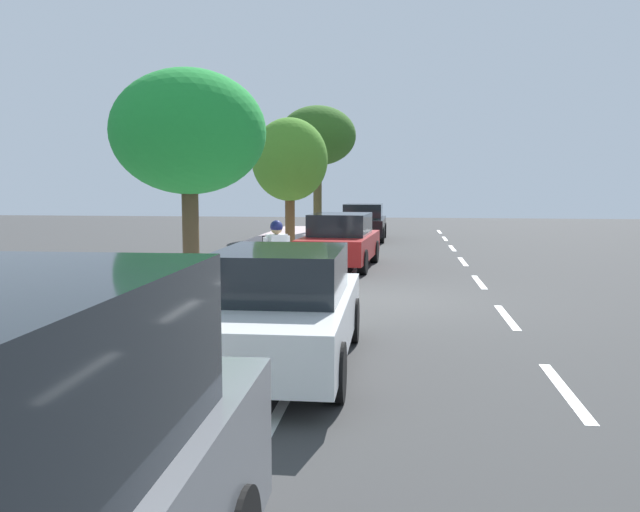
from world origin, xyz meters
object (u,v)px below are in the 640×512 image
object	(u,v)px
fire_hydrant	(266,259)
parked_sedan_red_second	(340,241)
street_tree_near_cyclist	(318,137)
street_tree_mid_block	(290,160)
parked_sedan_black_nearest	(363,222)
parked_sedan_white_mid	(282,308)
bicycle_at_curb	(283,287)
street_tree_far_end	(189,133)
cyclist_with_backpack	(276,253)

from	to	relation	value
fire_hydrant	parked_sedan_red_second	bearing A→B (deg)	-113.77
street_tree_near_cyclist	street_tree_mid_block	distance (m)	7.81
parked_sedan_black_nearest	street_tree_near_cyclist	bearing A→B (deg)	-52.08
parked_sedan_black_nearest	parked_sedan_white_mid	world-z (taller)	same
street_tree_mid_block	fire_hydrant	bearing A→B (deg)	95.53
bicycle_at_curb	street_tree_mid_block	distance (m)	11.05
street_tree_far_end	parked_sedan_white_mid	bearing A→B (deg)	123.43
parked_sedan_black_nearest	fire_hydrant	bearing A→B (deg)	82.86
bicycle_at_curb	cyclist_with_backpack	size ratio (longest dim) A/B	0.83
bicycle_at_curb	street_tree_far_end	world-z (taller)	street_tree_far_end
parked_sedan_black_nearest	street_tree_far_end	bearing A→B (deg)	81.63
bicycle_at_curb	street_tree_near_cyclist	bearing A→B (deg)	-84.85
parked_sedan_red_second	bicycle_at_curb	xyz separation A→B (m)	(0.55, 6.10, -0.36)
fire_hydrant	cyclist_with_backpack	bearing A→B (deg)	106.11
parked_sedan_black_nearest	fire_hydrant	distance (m)	12.58
parked_sedan_black_nearest	street_tree_mid_block	xyz separation A→B (m)	(2.31, 4.72, 2.42)
cyclist_with_backpack	street_tree_far_end	size ratio (longest dim) A/B	0.38
parked_sedan_white_mid	bicycle_at_curb	world-z (taller)	parked_sedan_white_mid
parked_sedan_white_mid	fire_hydrant	xyz separation A→B (m)	(1.62, -6.85, -0.17)
street_tree_near_cyclist	street_tree_mid_block	xyz separation A→B (m)	(-0.00, 7.69, -1.35)
parked_sedan_white_mid	street_tree_far_end	distance (m)	4.98
fire_hydrant	parked_sedan_black_nearest	bearing A→B (deg)	-97.14
cyclist_with_backpack	street_tree_mid_block	xyz separation A→B (m)	(1.43, -10.10, 2.18)
parked_sedan_white_mid	street_tree_far_end	bearing A→B (deg)	-56.57
fire_hydrant	street_tree_near_cyclist	bearing A→B (deg)	-87.22
parked_sedan_red_second	fire_hydrant	distance (m)	3.59
parked_sedan_red_second	street_tree_mid_block	world-z (taller)	street_tree_mid_block
parked_sedan_white_mid	street_tree_mid_block	size ratio (longest dim) A/B	0.99
cyclist_with_backpack	street_tree_near_cyclist	xyz separation A→B (m)	(1.43, -17.79, 3.53)
street_tree_mid_block	street_tree_far_end	world-z (taller)	street_tree_mid_block
parked_sedan_black_nearest	bicycle_at_curb	distance (m)	15.31
parked_sedan_red_second	street_tree_mid_block	bearing A→B (deg)	-63.85
parked_sedan_red_second	parked_sedan_white_mid	distance (m)	10.13
street_tree_far_end	cyclist_with_backpack	bearing A→B (deg)	-147.39
parked_sedan_black_nearest	street_tree_mid_block	world-z (taller)	street_tree_mid_block
parked_sedan_red_second	cyclist_with_backpack	size ratio (longest dim) A/B	2.76
street_tree_near_cyclist	street_tree_far_end	bearing A→B (deg)	90.00
parked_sedan_black_nearest	fire_hydrant	world-z (taller)	parked_sedan_black_nearest
parked_sedan_white_mid	cyclist_with_backpack	size ratio (longest dim) A/B	2.70
parked_sedan_red_second	parked_sedan_white_mid	xyz separation A→B (m)	(-0.17, 10.13, 0.00)
cyclist_with_backpack	street_tree_far_end	distance (m)	2.84
parked_sedan_white_mid	street_tree_near_cyclist	distance (m)	22.73
street_tree_far_end	parked_sedan_red_second	bearing A→B (deg)	-108.56
street_tree_mid_block	fire_hydrant	size ratio (longest dim) A/B	5.33
street_tree_mid_block	parked_sedan_white_mid	bearing A→B (deg)	99.22
bicycle_at_curb	parked_sedan_white_mid	bearing A→B (deg)	100.15
parked_sedan_red_second	street_tree_far_end	size ratio (longest dim) A/B	1.05
street_tree_near_cyclist	street_tree_far_end	xyz separation A→B (m)	(-0.00, 18.71, -1.25)
parked_sedan_white_mid	bicycle_at_curb	size ratio (longest dim) A/B	3.24
cyclist_with_backpack	street_tree_near_cyclist	size ratio (longest dim) A/B	0.28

